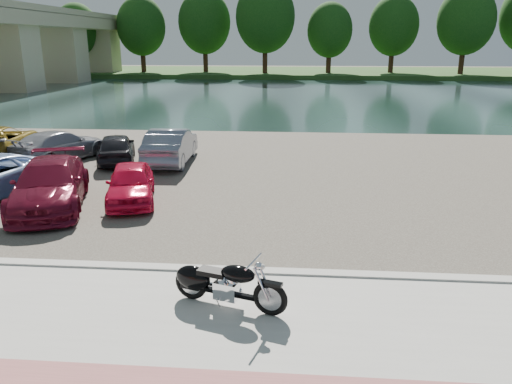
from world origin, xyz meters
TOP-DOWN VIEW (x-y plane):
  - ground at (0.00, 0.00)m, footprint 200.00×200.00m
  - promenade at (0.00, -1.00)m, footprint 60.00×6.00m
  - kerb at (0.00, 2.00)m, footprint 60.00×0.30m
  - parking_lot at (0.00, 11.00)m, footprint 60.00×18.00m
  - river at (0.00, 40.00)m, footprint 120.00×40.00m
  - far_bank at (0.00, 72.00)m, footprint 120.00×24.00m
  - far_trees at (4.36, 65.79)m, footprint 70.25×10.68m
  - motorcycle at (0.28, 0.50)m, footprint 2.27×1.01m
  - car_3 at (-5.83, 6.13)m, footprint 3.42×5.31m
  - car_4 at (-3.54, 6.87)m, footprint 2.34×3.83m
  - car_7 at (-8.40, 12.15)m, footprint 3.33×4.87m
  - car_8 at (-5.87, 12.06)m, footprint 2.48×3.94m
  - car_9 at (-3.55, 12.17)m, footprint 1.72×4.52m

SIDE VIEW (x-z plane):
  - ground at x=0.00m, z-range 0.00..0.00m
  - river at x=0.00m, z-range 0.00..0.00m
  - parking_lot at x=0.00m, z-range 0.00..0.04m
  - promenade at x=0.00m, z-range 0.00..0.10m
  - kerb at x=0.00m, z-range 0.00..0.14m
  - far_bank at x=0.00m, z-range 0.00..0.60m
  - motorcycle at x=0.28m, z-range 0.04..1.09m
  - car_4 at x=-3.54m, z-range 0.04..1.26m
  - car_8 at x=-5.87m, z-range 0.04..1.29m
  - car_7 at x=-8.40m, z-range 0.04..1.35m
  - car_3 at x=-5.83m, z-range 0.04..1.47m
  - car_9 at x=-3.55m, z-range 0.04..1.51m
  - far_trees at x=4.36m, z-range 1.23..13.75m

